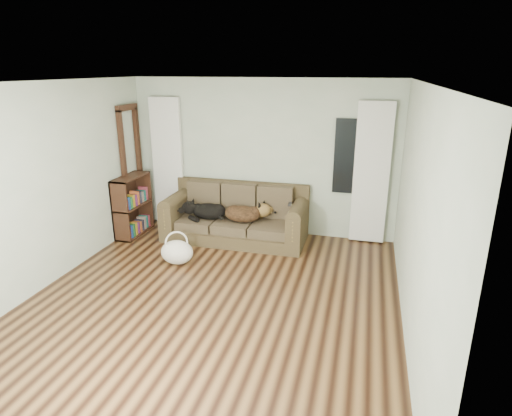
% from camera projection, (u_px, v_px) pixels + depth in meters
% --- Properties ---
extents(floor, '(5.00, 5.00, 0.00)m').
position_uv_depth(floor, '(213.00, 300.00, 5.31)').
color(floor, black).
rests_on(floor, ground).
extents(ceiling, '(5.00, 5.00, 0.00)m').
position_uv_depth(ceiling, '(205.00, 82.00, 4.49)').
color(ceiling, white).
rests_on(ceiling, ground).
extents(wall_back, '(4.50, 0.04, 2.60)m').
position_uv_depth(wall_back, '(262.00, 158.00, 7.20)').
color(wall_back, '#B7C1AF').
rests_on(wall_back, ground).
extents(wall_left, '(0.04, 5.00, 2.60)m').
position_uv_depth(wall_left, '(43.00, 187.00, 5.45)').
color(wall_left, '#B7C1AF').
rests_on(wall_left, ground).
extents(wall_right, '(0.04, 5.00, 2.60)m').
position_uv_depth(wall_right, '(416.00, 217.00, 4.36)').
color(wall_right, '#B7C1AF').
rests_on(wall_right, ground).
extents(curtain_left, '(0.55, 0.08, 2.25)m').
position_uv_depth(curtain_left, '(168.00, 162.00, 7.58)').
color(curtain_left, white).
rests_on(curtain_left, ground).
extents(curtain_right, '(0.55, 0.08, 2.25)m').
position_uv_depth(curtain_right, '(371.00, 174.00, 6.74)').
color(curtain_right, white).
rests_on(curtain_right, ground).
extents(window_pane, '(0.50, 0.03, 1.20)m').
position_uv_depth(window_pane, '(350.00, 157.00, 6.79)').
color(window_pane, black).
rests_on(window_pane, wall_back).
extents(door_casing, '(0.07, 0.60, 2.10)m').
position_uv_depth(door_casing, '(132.00, 171.00, 7.39)').
color(door_casing, black).
rests_on(door_casing, ground).
extents(sofa, '(2.33, 1.01, 0.95)m').
position_uv_depth(sofa, '(235.00, 214.00, 7.06)').
color(sofa, '#292816').
rests_on(sofa, floor).
extents(dog_black_lab, '(0.64, 0.48, 0.25)m').
position_uv_depth(dog_black_lab, '(207.00, 211.00, 7.12)').
color(dog_black_lab, black).
rests_on(dog_black_lab, sofa).
extents(dog_shepherd, '(0.67, 0.50, 0.28)m').
position_uv_depth(dog_shepherd, '(245.00, 213.00, 6.98)').
color(dog_shepherd, black).
rests_on(dog_shepherd, sofa).
extents(tv_remote, '(0.06, 0.17, 0.02)m').
position_uv_depth(tv_remote, '(290.00, 204.00, 6.64)').
color(tv_remote, black).
rests_on(tv_remote, sofa).
extents(tote_bag, '(0.55, 0.46, 0.35)m').
position_uv_depth(tote_bag, '(177.00, 253.00, 6.26)').
color(tote_bag, silver).
rests_on(tote_bag, floor).
extents(bookshelf, '(0.37, 0.84, 1.02)m').
position_uv_depth(bookshelf, '(133.00, 206.00, 7.29)').
color(bookshelf, black).
rests_on(bookshelf, floor).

